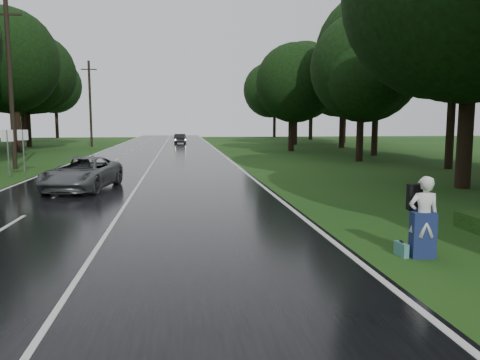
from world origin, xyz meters
name	(u,v)px	position (x,y,z in m)	size (l,w,h in m)	color
ground	(104,239)	(0.00, 0.00, 0.00)	(160.00, 160.00, 0.00)	#1F4514
road	(151,166)	(0.00, 20.00, 0.02)	(12.00, 140.00, 0.04)	black
lane_center	(151,166)	(0.00, 20.00, 0.04)	(0.12, 140.00, 0.01)	silver
grey_car	(82,173)	(-2.32, 9.07, 0.76)	(2.39, 5.18, 1.44)	#54585A
far_car	(180,139)	(2.04, 51.56, 0.70)	(1.39, 4.00, 1.32)	black
hitchhiker	(423,220)	(7.39, -2.61, 0.86)	(0.73, 0.67, 1.85)	silver
suitcase	(401,249)	(6.97, -2.49, 0.16)	(0.13, 0.44, 0.31)	teal
utility_pole_mid	(15,169)	(-8.50, 19.23, 0.00)	(1.80, 0.28, 10.67)	black
utility_pole_far	(92,147)	(-8.50, 45.88, 0.00)	(1.80, 0.28, 10.10)	black
road_sign_a	(10,178)	(-7.20, 14.34, 0.00)	(0.62, 0.10, 2.59)	white
road_sign_b	(25,173)	(-7.20, 16.88, 0.00)	(0.61, 0.10, 2.55)	white
tree_left_e	(19,152)	(-13.70, 36.12, 0.00)	(9.77, 9.77, 15.27)	black
tree_left_f	(29,147)	(-15.82, 46.45, 0.00)	(9.74, 9.74, 15.22)	black
tree_right_c	(462,188)	(14.87, 7.63, 0.00)	(9.83, 9.83, 15.36)	black
tree_right_d	(359,161)	(15.61, 22.19, 0.00)	(7.68, 7.68, 11.99)	black
tree_right_e	(291,151)	(13.34, 35.13, 0.00)	(7.46, 7.46, 11.65)	black
tree_right_f	(295,145)	(16.91, 48.09, 0.00)	(8.35, 8.35, 13.04)	black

